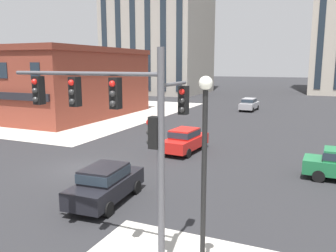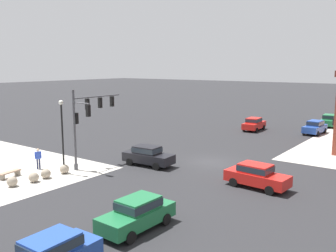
{
  "view_description": "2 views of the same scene",
  "coord_description": "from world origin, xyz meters",
  "px_view_note": "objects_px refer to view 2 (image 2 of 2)",
  "views": [
    {
      "loc": [
        12.68,
        -16.08,
        6.12
      ],
      "look_at": [
        3.82,
        4.09,
        2.17
      ],
      "focal_mm": 36.88,
      "sensor_mm": 36.0,
      "label": 1
    },
    {
      "loc": [
        28.18,
        15.99,
        8.46
      ],
      "look_at": [
        6.94,
        0.37,
        4.18
      ],
      "focal_mm": 39.98,
      "sensor_mm": 36.0,
      "label": 2
    }
  ],
  "objects_px": {
    "bollard_sphere_curb_b": "(46,174)",
    "car_main_southbound_far": "(137,212)",
    "pedestrian_near_bench": "(38,157)",
    "car_main_mid": "(329,120)",
    "car_main_northbound_near": "(254,124)",
    "street_lamp_corner_near": "(62,128)",
    "bollard_sphere_curb_d": "(12,182)",
    "car_main_southbound_near": "(148,155)",
    "traffic_signal_main": "(87,117)",
    "bollard_sphere_curb_a": "(64,169)",
    "car_cross_eastbound": "(257,175)",
    "bollard_sphere_curb_c": "(34,177)",
    "car_parked_curb": "(315,127)",
    "bench_near_signal": "(10,173)"
  },
  "relations": [
    {
      "from": "bollard_sphere_curb_b",
      "to": "car_cross_eastbound",
      "type": "xyz_separation_m",
      "value": [
        -7.39,
        13.72,
        0.55
      ]
    },
    {
      "from": "pedestrian_near_bench",
      "to": "car_main_southbound_far",
      "type": "xyz_separation_m",
      "value": [
        3.86,
        14.12,
        -0.08
      ]
    },
    {
      "from": "bench_near_signal",
      "to": "car_main_southbound_far",
      "type": "bearing_deg",
      "value": 85.35
    },
    {
      "from": "bench_near_signal",
      "to": "street_lamp_corner_near",
      "type": "xyz_separation_m",
      "value": [
        -3.16,
        2.44,
        3.29
      ]
    },
    {
      "from": "bollard_sphere_curb_b",
      "to": "traffic_signal_main",
      "type": "bearing_deg",
      "value": 177.15
    },
    {
      "from": "traffic_signal_main",
      "to": "car_main_mid",
      "type": "xyz_separation_m",
      "value": [
        -34.45,
        10.99,
        -3.37
      ]
    },
    {
      "from": "street_lamp_corner_near",
      "to": "car_cross_eastbound",
      "type": "height_order",
      "value": "street_lamp_corner_near"
    },
    {
      "from": "car_parked_curb",
      "to": "car_main_mid",
      "type": "bearing_deg",
      "value": -179.84
    },
    {
      "from": "bollard_sphere_curb_a",
      "to": "car_main_southbound_far",
      "type": "relative_size",
      "value": 0.17
    },
    {
      "from": "pedestrian_near_bench",
      "to": "car_main_southbound_far",
      "type": "distance_m",
      "value": 14.64
    },
    {
      "from": "street_lamp_corner_near",
      "to": "car_cross_eastbound",
      "type": "distance_m",
      "value": 15.06
    },
    {
      "from": "car_parked_curb",
      "to": "car_main_mid",
      "type": "relative_size",
      "value": 0.99
    },
    {
      "from": "bollard_sphere_curb_a",
      "to": "car_cross_eastbound",
      "type": "relative_size",
      "value": 0.16
    },
    {
      "from": "bollard_sphere_curb_b",
      "to": "car_main_southbound_near",
      "type": "xyz_separation_m",
      "value": [
        -7.43,
        3.9,
        0.55
      ]
    },
    {
      "from": "traffic_signal_main",
      "to": "car_main_southbound_far",
      "type": "distance_m",
      "value": 13.51
    },
    {
      "from": "traffic_signal_main",
      "to": "bollard_sphere_curb_c",
      "type": "relative_size",
      "value": 8.86
    },
    {
      "from": "car_main_northbound_near",
      "to": "street_lamp_corner_near",
      "type": "bearing_deg",
      "value": -8.21
    },
    {
      "from": "bench_near_signal",
      "to": "car_main_southbound_far",
      "type": "relative_size",
      "value": 0.41
    },
    {
      "from": "car_parked_curb",
      "to": "traffic_signal_main",
      "type": "bearing_deg",
      "value": -21.97
    },
    {
      "from": "traffic_signal_main",
      "to": "street_lamp_corner_near",
      "type": "relative_size",
      "value": 1.13
    },
    {
      "from": "bollard_sphere_curb_c",
      "to": "car_main_southbound_near",
      "type": "xyz_separation_m",
      "value": [
        -8.53,
        3.81,
        0.55
      ]
    },
    {
      "from": "pedestrian_near_bench",
      "to": "car_main_southbound_near",
      "type": "bearing_deg",
      "value": 133.38
    },
    {
      "from": "traffic_signal_main",
      "to": "car_cross_eastbound",
      "type": "bearing_deg",
      "value": 103.97
    },
    {
      "from": "street_lamp_corner_near",
      "to": "car_main_southbound_far",
      "type": "xyz_separation_m",
      "value": [
        4.28,
        11.39,
        -2.7
      ]
    },
    {
      "from": "street_lamp_corner_near",
      "to": "car_main_southbound_far",
      "type": "relative_size",
      "value": 1.31
    },
    {
      "from": "car_parked_curb",
      "to": "car_main_mid",
      "type": "distance_m",
      "value": 7.16
    },
    {
      "from": "bollard_sphere_curb_b",
      "to": "car_parked_curb",
      "type": "relative_size",
      "value": 0.17
    },
    {
      "from": "car_main_southbound_near",
      "to": "pedestrian_near_bench",
      "type": "bearing_deg",
      "value": -46.62
    },
    {
      "from": "pedestrian_near_bench",
      "to": "car_parked_curb",
      "type": "relative_size",
      "value": 0.39
    },
    {
      "from": "bollard_sphere_curb_c",
      "to": "car_main_southbound_far",
      "type": "distance_m",
      "value": 11.48
    },
    {
      "from": "traffic_signal_main",
      "to": "car_parked_curb",
      "type": "distance_m",
      "value": 29.62
    },
    {
      "from": "pedestrian_near_bench",
      "to": "car_main_mid",
      "type": "relative_size",
      "value": 0.38
    },
    {
      "from": "car_cross_eastbound",
      "to": "bollard_sphere_curb_c",
      "type": "bearing_deg",
      "value": -58.06
    },
    {
      "from": "car_main_northbound_near",
      "to": "car_main_southbound_far",
      "type": "height_order",
      "value": "same"
    },
    {
      "from": "bollard_sphere_curb_c",
      "to": "car_main_southbound_near",
      "type": "height_order",
      "value": "car_main_southbound_near"
    },
    {
      "from": "street_lamp_corner_near",
      "to": "car_main_mid",
      "type": "height_order",
      "value": "street_lamp_corner_near"
    },
    {
      "from": "car_main_southbound_near",
      "to": "bench_near_signal",
      "type": "bearing_deg",
      "value": -35.11
    },
    {
      "from": "pedestrian_near_bench",
      "to": "bollard_sphere_curb_a",
      "type": "bearing_deg",
      "value": 98.9
    },
    {
      "from": "bollard_sphere_curb_d",
      "to": "car_main_southbound_far",
      "type": "xyz_separation_m",
      "value": [
        0.02,
        11.7,
        0.55
      ]
    },
    {
      "from": "traffic_signal_main",
      "to": "car_parked_curb",
      "type": "relative_size",
      "value": 1.46
    },
    {
      "from": "bench_near_signal",
      "to": "car_main_northbound_near",
      "type": "distance_m",
      "value": 31.39
    },
    {
      "from": "car_cross_eastbound",
      "to": "car_main_mid",
      "type": "height_order",
      "value": "same"
    },
    {
      "from": "bench_near_signal",
      "to": "car_main_mid",
      "type": "xyz_separation_m",
      "value": [
        -39.99,
        13.57,
        0.59
      ]
    },
    {
      "from": "bollard_sphere_curb_b",
      "to": "car_main_southbound_far",
      "type": "relative_size",
      "value": 0.17
    },
    {
      "from": "bollard_sphere_curb_b",
      "to": "pedestrian_near_bench",
      "type": "bearing_deg",
      "value": -114.66
    },
    {
      "from": "street_lamp_corner_near",
      "to": "car_main_southbound_near",
      "type": "relative_size",
      "value": 1.29
    },
    {
      "from": "street_lamp_corner_near",
      "to": "car_main_mid",
      "type": "xyz_separation_m",
      "value": [
        -36.83,
        11.13,
        -2.7
      ]
    },
    {
      "from": "bench_near_signal",
      "to": "car_parked_curb",
      "type": "xyz_separation_m",
      "value": [
        -32.83,
        13.59,
        0.59
      ]
    },
    {
      "from": "bollard_sphere_curb_a",
      "to": "car_main_southbound_far",
      "type": "height_order",
      "value": "car_main_southbound_far"
    },
    {
      "from": "bollard_sphere_curb_a",
      "to": "bollard_sphere_curb_b",
      "type": "height_order",
      "value": "same"
    }
  ]
}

